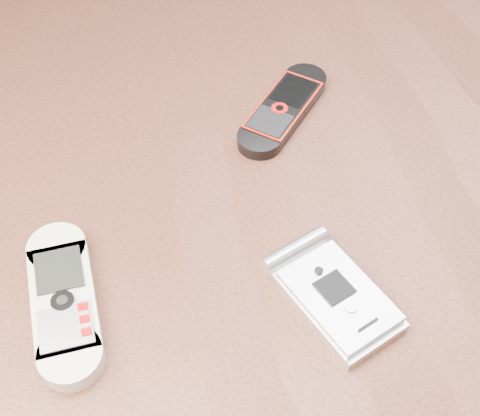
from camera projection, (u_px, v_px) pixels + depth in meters
name	position (u px, v px, depth m)	size (l,w,h in m)	color
table	(235.00, 283.00, 0.67)	(1.20, 0.80, 0.75)	black
nokia_white	(64.00, 300.00, 0.52)	(0.05, 0.15, 0.02)	beige
nokia_black_red	(283.00, 109.00, 0.67)	(0.04, 0.14, 0.01)	black
motorola_razr	(336.00, 296.00, 0.52)	(0.06, 0.12, 0.02)	silver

